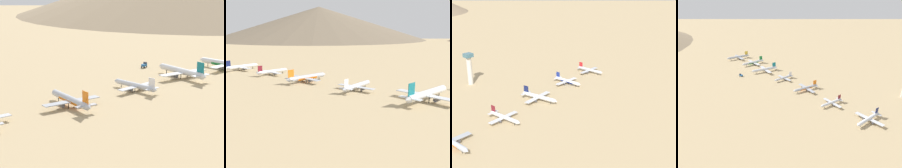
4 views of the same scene
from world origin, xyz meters
The scene contains 9 objects.
ground_plane centered at (0.00, 0.00, 0.00)m, with size 2162.97×2162.97×0.00m, color tan.
parked_jet_0 centered at (20.06, -180.49, 4.29)m, with size 44.13×35.78×12.75m.
parked_jet_1 centered at (10.84, -134.30, 4.12)m, with size 42.92×34.98×12.37m.
parked_jet_2 centered at (10.45, -90.96, 4.30)m, with size 44.29×35.98×12.77m.
parked_jet_3 centered at (3.14, -46.07, 3.21)m, with size 33.08×26.99×9.54m.
parked_jet_4 centered at (-1.41, -0.40, 3.64)m, with size 37.93×30.75×10.95m.
parked_jet_5 centered at (-2.20, 45.18, 3.11)m, with size 32.01×25.94×9.25m.
parked_jet_6 centered at (-8.49, 89.05, 3.58)m, with size 36.92×30.06×10.64m.
service_truck centered at (49.52, -93.21, 2.08)m, with size 4.51×5.70×3.90m.
Camera 4 is at (147.69, 188.10, 113.92)m, focal length 33.28 mm.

